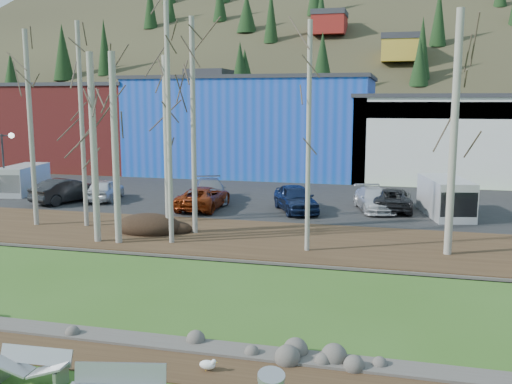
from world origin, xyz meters
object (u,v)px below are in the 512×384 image
(car_0, at_px, (105,189))
(van_white, at_px, (447,198))
(car_4, at_px, (296,198))
(bench_damaged, at_px, (32,366))
(van_grey, at_px, (22,180))
(car_1, at_px, (67,190))
(car_3, at_px, (210,190))
(car_2, at_px, (203,198))
(car_5, at_px, (393,199))
(seagull, at_px, (208,364))
(street_lamp, at_px, (2,147))
(car_6, at_px, (374,199))

(car_0, relative_size, van_white, 0.80)
(car_0, bearing_deg, car_4, 165.45)
(bench_damaged, xyz_separation_m, van_grey, (-16.50, 22.12, 0.68))
(car_1, xyz_separation_m, car_3, (8.35, 2.45, -0.05))
(car_2, bearing_deg, car_5, -168.52)
(seagull, bearing_deg, bench_damaged, -153.11)
(bench_damaged, bearing_deg, street_lamp, 126.29)
(car_1, xyz_separation_m, van_grey, (-4.69, 2.09, 0.20))
(car_0, distance_m, van_grey, 6.61)
(street_lamp, distance_m, car_0, 7.37)
(car_2, bearing_deg, seagull, 109.09)
(street_lamp, relative_size, van_grey, 0.92)
(car_0, relative_size, car_6, 0.90)
(car_2, distance_m, van_grey, 13.64)
(car_0, bearing_deg, car_3, 179.41)
(street_lamp, relative_size, car_2, 0.88)
(car_5, bearing_deg, van_grey, -0.90)
(car_2, relative_size, car_3, 1.00)
(bench_damaged, xyz_separation_m, car_6, (6.53, 21.97, 0.38))
(street_lamp, xyz_separation_m, van_grey, (0.34, 1.30, -2.31))
(van_white, bearing_deg, bench_damaged, -128.27)
(van_white, bearing_deg, street_lamp, 168.62)
(car_5, relative_size, car_6, 1.05)
(car_4, distance_m, car_6, 4.49)
(car_6, bearing_deg, car_0, 166.58)
(bench_damaged, height_order, van_white, van_white)
(street_lamp, distance_m, car_2, 14.08)
(street_lamp, height_order, car_2, street_lamp)
(seagull, height_order, van_white, van_white)
(car_0, relative_size, van_grey, 0.87)
(bench_damaged, height_order, car_4, car_4)
(street_lamp, height_order, car_5, street_lamp)
(car_5, bearing_deg, car_2, 10.73)
(car_0, height_order, car_1, car_1)
(car_1, bearing_deg, bench_damaged, 141.29)
(street_lamp, distance_m, car_4, 19.27)
(bench_damaged, bearing_deg, car_2, 95.88)
(car_1, relative_size, car_3, 0.95)
(car_0, xyz_separation_m, van_white, (20.30, -0.02, 0.34))
(car_5, bearing_deg, bench_damaged, 69.95)
(street_lamp, xyz_separation_m, van_white, (27.19, 0.43, -2.23))
(bench_damaged, height_order, street_lamp, street_lamp)
(car_0, bearing_deg, car_5, 172.35)
(bench_damaged, distance_m, van_grey, 27.60)
(car_6, bearing_deg, car_4, -177.36)
(car_6, distance_m, van_grey, 23.03)
(van_grey, bearing_deg, street_lamp, -113.81)
(car_2, xyz_separation_m, van_grey, (-13.48, 2.05, 0.28))
(car_3, xyz_separation_m, van_white, (13.81, -1.23, 0.33))
(car_4, bearing_deg, car_0, 150.97)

